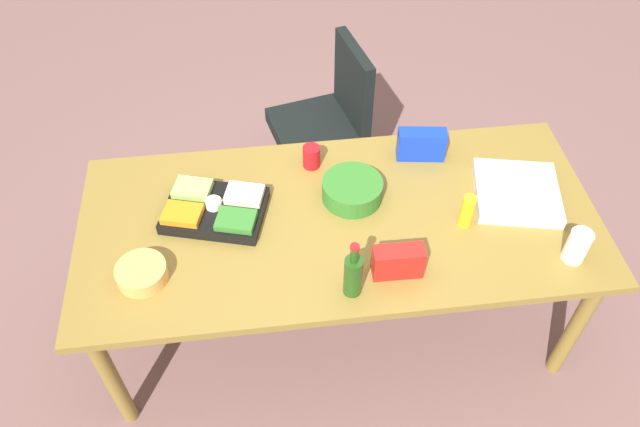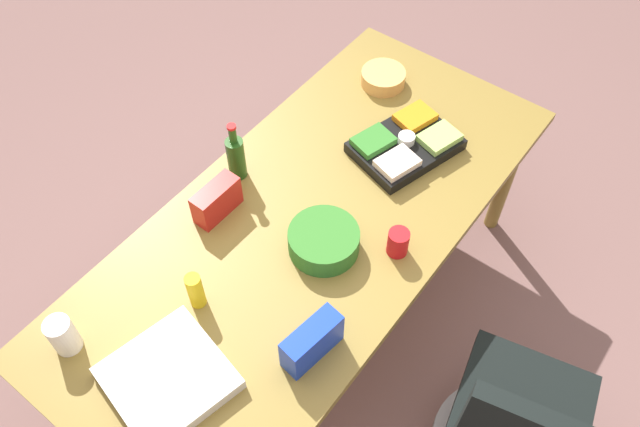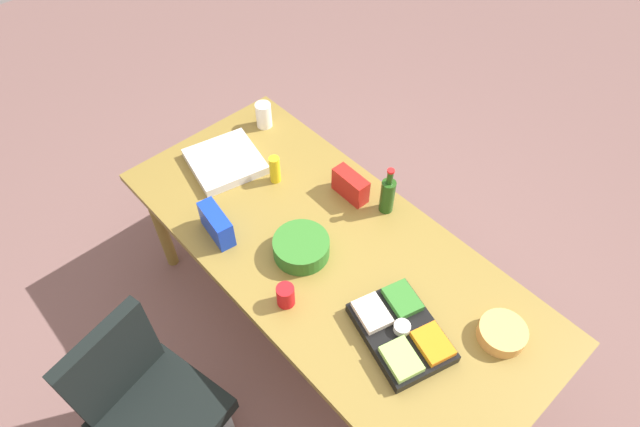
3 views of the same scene
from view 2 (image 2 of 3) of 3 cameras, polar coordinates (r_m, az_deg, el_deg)
ground_plane at (r=3.19m, az=-0.64°, el=-9.09°), size 10.00×10.00×0.00m
conference_table at (r=2.57m, az=-0.78°, el=-1.60°), size 2.24×1.00×0.79m
chip_bowl at (r=3.03m, az=5.56°, el=11.77°), size 0.24×0.24×0.07m
wine_bottle at (r=2.60m, az=-7.38°, el=4.98°), size 0.09×0.09×0.28m
pizza_box at (r=2.22m, az=-13.17°, el=-13.87°), size 0.43×0.43×0.05m
red_solo_cup at (r=2.40m, az=6.85°, el=-2.52°), size 0.09×0.09×0.11m
veggie_tray at (r=2.74m, az=7.52°, el=6.06°), size 0.49×0.40×0.09m
chip_bag_red at (r=2.51m, az=-9.05°, el=1.14°), size 0.20×0.08×0.14m
mayo_jar at (r=2.33m, az=-21.61°, el=-9.88°), size 0.11×0.11×0.15m
salad_bowl at (r=2.40m, az=0.33°, el=-2.40°), size 0.33×0.33×0.09m
chip_bag_blue at (r=2.16m, az=-0.71°, el=-11.16°), size 0.23×0.11×0.15m
mustard_bottle at (r=2.29m, az=-10.86°, el=-6.65°), size 0.06×0.06×0.16m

